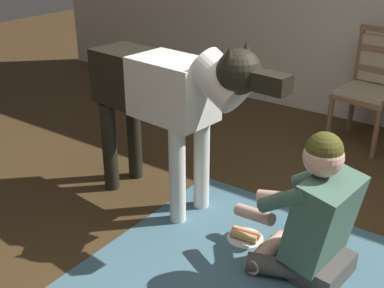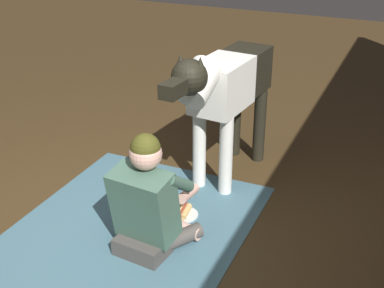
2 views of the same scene
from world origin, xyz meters
name	(u,v)px [view 1 (image 1 of 2)]	position (x,y,z in m)	size (l,w,h in m)	color
dining_chair_left_of_pair	(373,82)	(-0.35, 2.16, 0.54)	(0.51, 0.52, 0.98)	brown
person_sitting_on_floor	(314,217)	(-0.03, 0.20, 0.35)	(0.68, 0.58, 0.85)	#4A4641
large_dog	(167,94)	(-1.11, 0.31, 0.80)	(1.61, 0.42, 1.20)	silver
hot_dog_on_plate	(245,236)	(-0.46, 0.24, 0.03)	(0.23, 0.23, 0.06)	silver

